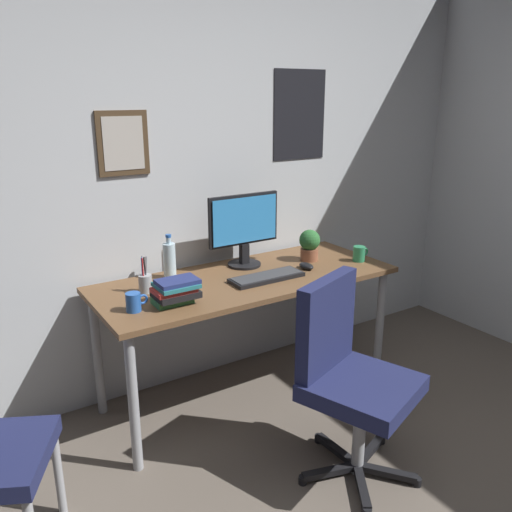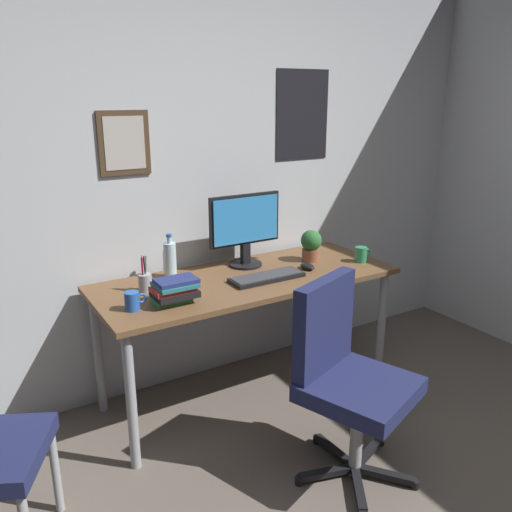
# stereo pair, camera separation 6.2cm
# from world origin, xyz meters

# --- Properties ---
(wall_back) EXTENTS (4.40, 0.10, 2.60)m
(wall_back) POSITION_xyz_m (0.00, 2.15, 1.30)
(wall_back) COLOR silver
(wall_back) RESTS_ON ground_plane
(desk) EXTENTS (1.72, 0.69, 0.75)m
(desk) POSITION_xyz_m (0.12, 1.73, 0.68)
(desk) COLOR brown
(desk) RESTS_ON ground_plane
(office_chair) EXTENTS (0.59, 0.60, 0.95)m
(office_chair) POSITION_xyz_m (0.18, 0.92, 0.53)
(office_chair) COLOR #1E234C
(office_chair) RESTS_ON ground_plane
(monitor) EXTENTS (0.46, 0.20, 0.43)m
(monitor) POSITION_xyz_m (0.22, 1.91, 0.99)
(monitor) COLOR black
(monitor) RESTS_ON desk
(keyboard) EXTENTS (0.43, 0.15, 0.03)m
(keyboard) POSITION_xyz_m (0.20, 1.63, 0.77)
(keyboard) COLOR black
(keyboard) RESTS_ON desk
(computer_mouse) EXTENTS (0.06, 0.11, 0.04)m
(computer_mouse) POSITION_xyz_m (0.50, 1.66, 0.77)
(computer_mouse) COLOR black
(computer_mouse) RESTS_ON desk
(water_bottle) EXTENTS (0.07, 0.07, 0.25)m
(water_bottle) POSITION_xyz_m (-0.25, 1.95, 0.86)
(water_bottle) COLOR silver
(water_bottle) RESTS_ON desk
(coffee_mug_near) EXTENTS (0.11, 0.07, 0.09)m
(coffee_mug_near) POSITION_xyz_m (-0.58, 1.60, 0.80)
(coffee_mug_near) COLOR #2659B2
(coffee_mug_near) RESTS_ON desk
(coffee_mug_far) EXTENTS (0.11, 0.07, 0.09)m
(coffee_mug_far) POSITION_xyz_m (0.87, 1.60, 0.80)
(coffee_mug_far) COLOR #2D8C59
(coffee_mug_far) RESTS_ON desk
(potted_plant) EXTENTS (0.13, 0.13, 0.20)m
(potted_plant) POSITION_xyz_m (0.62, 1.78, 0.86)
(potted_plant) COLOR brown
(potted_plant) RESTS_ON desk
(pen_cup) EXTENTS (0.07, 0.07, 0.20)m
(pen_cup) POSITION_xyz_m (-0.45, 1.80, 0.81)
(pen_cup) COLOR #9EA0A5
(pen_cup) RESTS_ON desk
(book_stack_left) EXTENTS (0.22, 0.17, 0.13)m
(book_stack_left) POSITION_xyz_m (-0.38, 1.58, 0.82)
(book_stack_left) COLOR #33723F
(book_stack_left) RESTS_ON desk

